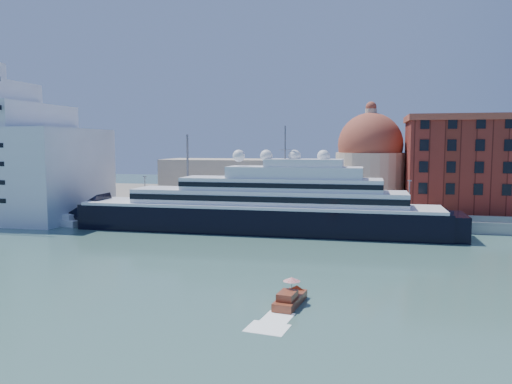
# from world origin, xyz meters

# --- Properties ---
(ground) EXTENTS (400.00, 400.00, 0.00)m
(ground) POSITION_xyz_m (0.00, 0.00, 0.00)
(ground) COLOR #39645B
(ground) RESTS_ON ground
(quay) EXTENTS (180.00, 10.00, 2.50)m
(quay) POSITION_xyz_m (0.00, 34.00, 1.25)
(quay) COLOR gray
(quay) RESTS_ON ground
(land) EXTENTS (260.00, 72.00, 2.00)m
(land) POSITION_xyz_m (0.00, 75.00, 1.00)
(land) COLOR slate
(land) RESTS_ON ground
(quay_fence) EXTENTS (180.00, 0.10, 1.20)m
(quay_fence) POSITION_xyz_m (0.00, 29.50, 3.10)
(quay_fence) COLOR slate
(quay_fence) RESTS_ON quay
(superyacht) EXTENTS (85.99, 11.92, 25.70)m
(superyacht) POSITION_xyz_m (-3.45, 23.00, 4.44)
(superyacht) COLOR black
(superyacht) RESTS_ON ground
(service_barge) EXTENTS (12.76, 7.03, 2.73)m
(service_barge) POSITION_xyz_m (-46.36, 21.83, 0.78)
(service_barge) COLOR white
(service_barge) RESTS_ON ground
(water_taxi) EXTENTS (3.21, 7.02, 3.22)m
(water_taxi) POSITION_xyz_m (12.75, -23.12, 0.77)
(water_taxi) COLOR maroon
(water_taxi) RESTS_ON ground
(warehouse) EXTENTS (43.00, 19.00, 23.25)m
(warehouse) POSITION_xyz_m (52.00, 52.00, 13.79)
(warehouse) COLOR maroon
(warehouse) RESTS_ON land
(church) EXTENTS (66.00, 18.00, 25.50)m
(church) POSITION_xyz_m (6.39, 57.72, 10.91)
(church) COLOR beige
(church) RESTS_ON land
(lamp_posts) EXTENTS (120.80, 2.40, 18.00)m
(lamp_posts) POSITION_xyz_m (-12.67, 32.27, 9.84)
(lamp_posts) COLOR slate
(lamp_posts) RESTS_ON quay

